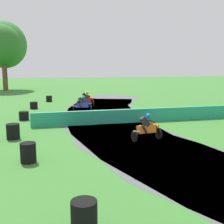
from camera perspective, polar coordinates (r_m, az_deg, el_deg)
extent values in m
plane|color=#38752D|center=(19.18, -0.72, -2.25)|extent=(120.00, 120.00, 0.00)
cube|color=#515156|center=(31.74, -0.44, 2.50)|extent=(8.87, 10.83, 0.01)
cube|color=#515156|center=(27.57, -1.89, 1.40)|extent=(7.76, 10.53, 0.01)
cube|color=#515156|center=(23.35, -2.20, -0.10)|extent=(6.45, 9.97, 0.01)
cube|color=#515156|center=(19.19, -0.63, -2.24)|extent=(5.89, 9.67, 0.01)
cube|color=#515156|center=(15.28, 4.29, -5.37)|extent=(7.27, 10.34, 0.01)
cube|color=#515156|center=(12.03, 15.21, -9.89)|extent=(8.46, 10.75, 0.01)
cube|color=#239375|center=(21.22, 15.11, -0.20)|extent=(21.71, 1.35, 0.90)
cylinder|color=black|center=(26.45, -3.62, 1.68)|extent=(0.22, 0.67, 0.67)
cylinder|color=black|center=(26.58, -6.64, 1.68)|extent=(0.22, 0.67, 0.67)
cube|color=red|center=(26.51, -5.13, 2.33)|extent=(1.04, 0.52, 0.43)
ellipsoid|color=red|center=(26.49, -4.75, 2.89)|extent=(0.49, 0.39, 0.27)
cone|color=red|center=(26.45, -3.67, 2.59)|extent=(0.44, 0.41, 0.44)
cylinder|color=#B2B2B7|center=(26.45, -6.45, 2.15)|extent=(0.42, 0.18, 0.17)
cube|color=black|center=(26.52, -5.31, 3.15)|extent=(0.54, 0.42, 0.60)
sphere|color=yellow|center=(26.50, -4.84, 3.77)|extent=(0.26, 0.26, 0.26)
cylinder|color=black|center=(26.67, -4.67, 3.21)|extent=(0.43, 0.19, 0.24)
cylinder|color=black|center=(26.31, -4.74, 3.22)|extent=(0.43, 0.19, 0.24)
cylinder|color=black|center=(26.70, -5.48, 2.37)|extent=(0.28, 0.20, 0.42)
cylinder|color=black|center=(26.34, -5.56, 2.37)|extent=(0.28, 0.20, 0.42)
cylinder|color=black|center=(23.39, -4.09, 0.59)|extent=(0.15, 0.77, 0.76)
cylinder|color=black|center=(23.37, -7.52, 0.53)|extent=(0.15, 0.77, 0.76)
cube|color=#1E38B2|center=(23.43, -5.82, 1.28)|extent=(1.03, 0.47, 0.47)
ellipsoid|color=#1E38B2|center=(23.48, -5.39, 1.92)|extent=(0.46, 0.38, 0.32)
cone|color=#1E38B2|center=(23.47, -4.16, 1.60)|extent=(0.41, 0.42, 0.49)
cylinder|color=#B2B2B7|center=(23.29, -7.29, 1.12)|extent=(0.42, 0.16, 0.18)
cube|color=#28282D|center=(23.50, -6.03, 2.20)|extent=(0.51, 0.47, 0.63)
sphere|color=#1E7FE0|center=(23.56, -5.51, 2.88)|extent=(0.26, 0.26, 0.26)
cylinder|color=#28282D|center=(23.68, -5.36, 2.18)|extent=(0.43, 0.19, 0.25)
cylinder|color=#28282D|center=(23.33, -5.34, 2.36)|extent=(0.43, 0.19, 0.25)
cylinder|color=#28282D|center=(23.60, -6.26, 1.24)|extent=(0.27, 0.24, 0.42)
cylinder|color=#28282D|center=(23.25, -6.26, 1.41)|extent=(0.27, 0.24, 0.42)
cylinder|color=black|center=(15.43, 9.06, -4.19)|extent=(0.21, 0.68, 0.68)
cylinder|color=black|center=(14.78, 4.37, -4.72)|extent=(0.21, 0.68, 0.68)
cube|color=orange|center=(15.06, 6.72, -3.32)|extent=(1.04, 0.51, 0.43)
ellipsoid|color=orange|center=(15.12, 7.27, -2.28)|extent=(0.49, 0.39, 0.28)
cone|color=orange|center=(15.37, 8.93, -2.65)|extent=(0.45, 0.40, 0.44)
cylinder|color=#B2B2B7|center=(14.69, 4.89, -3.87)|extent=(0.42, 0.17, 0.17)
cube|color=#28282D|center=(14.98, 6.38, -1.90)|extent=(0.55, 0.35, 0.60)
sphere|color=#1E7FE0|center=(15.07, 7.07, -0.77)|extent=(0.26, 0.26, 0.26)
cylinder|color=#28282D|center=(15.27, 6.99, -1.69)|extent=(0.44, 0.16, 0.24)
cylinder|color=#28282D|center=(14.96, 7.64, -1.75)|extent=(0.44, 0.16, 0.24)
cylinder|color=#28282D|center=(15.13, 5.79, -3.26)|extent=(0.29, 0.15, 0.42)
cylinder|color=#28282D|center=(14.81, 6.43, -3.36)|extent=(0.29, 0.15, 0.42)
cylinder|color=black|center=(30.48, -12.15, 2.17)|extent=(0.59, 0.59, 0.20)
cylinder|color=black|center=(30.45, -12.16, 2.54)|extent=(0.59, 0.59, 0.20)
cylinder|color=black|center=(30.43, -12.18, 2.91)|extent=(0.59, 0.59, 0.20)
cylinder|color=black|center=(26.08, -14.97, 0.82)|extent=(0.65, 0.65, 0.20)
cylinder|color=black|center=(26.05, -14.99, 1.25)|extent=(0.65, 0.65, 0.20)
cylinder|color=black|center=(26.02, -15.01, 1.69)|extent=(0.65, 0.65, 0.20)
cylinder|color=black|center=(21.22, -16.76, -1.24)|extent=(0.67, 0.67, 0.20)
cylinder|color=black|center=(21.18, -16.79, -0.71)|extent=(0.67, 0.67, 0.20)
cylinder|color=black|center=(21.15, -16.81, -0.17)|extent=(0.67, 0.67, 0.20)
cylinder|color=black|center=(16.21, -18.66, -4.64)|extent=(0.68, 0.68, 0.20)
cylinder|color=black|center=(16.16, -18.70, -3.95)|extent=(0.68, 0.68, 0.20)
cylinder|color=black|center=(16.12, -18.74, -3.26)|extent=(0.68, 0.68, 0.20)
cylinder|color=black|center=(16.07, -18.77, -2.56)|extent=(0.68, 0.68, 0.20)
cylinder|color=black|center=(12.35, -15.95, -8.94)|extent=(0.63, 0.63, 0.20)
cylinder|color=black|center=(12.29, -15.99, -8.05)|extent=(0.63, 0.63, 0.20)
cylinder|color=black|center=(12.23, -16.04, -7.16)|extent=(0.63, 0.63, 0.20)
cylinder|color=black|center=(12.17, -16.08, -6.26)|extent=(0.63, 0.63, 0.20)
cylinder|color=black|center=(7.32, -5.44, -20.39)|extent=(0.63, 0.63, 0.20)
cylinder|color=black|center=(7.22, -5.47, -19.02)|extent=(0.63, 0.63, 0.20)
cylinder|color=black|center=(7.13, -5.50, -17.61)|extent=(0.63, 0.63, 0.20)
cylinder|color=brown|center=(43.62, -20.28, 6.61)|extent=(0.44, 0.44, 4.17)
ellipsoid|color=#2D6B28|center=(43.64, -20.62, 12.20)|extent=(5.13, 5.13, 5.39)
cylinder|color=brown|center=(45.46, -19.95, 6.46)|extent=(0.44, 0.44, 3.75)
ellipsoid|color=#33752D|center=(45.48, -20.29, 12.20)|extent=(6.33, 6.33, 6.65)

